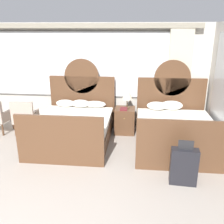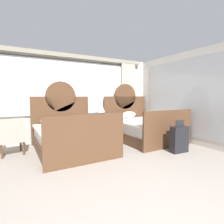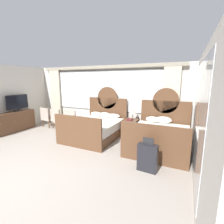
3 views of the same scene
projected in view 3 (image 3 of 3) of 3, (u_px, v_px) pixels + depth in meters
ground_plane at (7, 184)px, 3.29m from camera, size 24.00×24.00×0.00m
wall_back_window at (105, 96)px, 6.89m from camera, size 6.87×0.22×2.70m
wall_right_mirror at (201, 117)px, 3.29m from camera, size 0.08×4.95×2.70m
bed_near_window at (96, 127)px, 6.00m from camera, size 1.72×2.14×1.83m
bed_near_mirror at (159, 136)px, 5.04m from camera, size 1.72×2.14×1.83m
nightstand_between_beds at (131, 128)px, 6.11m from camera, size 0.50×0.52×0.65m
table_lamp_on_nightstand at (133, 110)px, 6.00m from camera, size 0.27×0.27×0.53m
book_on_nightstand at (130, 120)px, 5.96m from camera, size 0.18×0.26×0.03m
dresser_minibar at (11, 122)px, 6.57m from camera, size 0.45×1.92×0.82m
tv_flatscreen at (17, 103)px, 6.72m from camera, size 0.20×0.95×0.68m
armchair_by_window_left at (72, 119)px, 6.80m from camera, size 0.59×0.59×0.88m
armchair_by_window_centre at (58, 118)px, 7.10m from camera, size 0.60×0.60×0.88m
armchair_by_window_right at (48, 117)px, 7.35m from camera, size 0.61×0.61×0.88m
suitcase_on_floor at (148, 158)px, 3.74m from camera, size 0.47×0.23×0.81m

